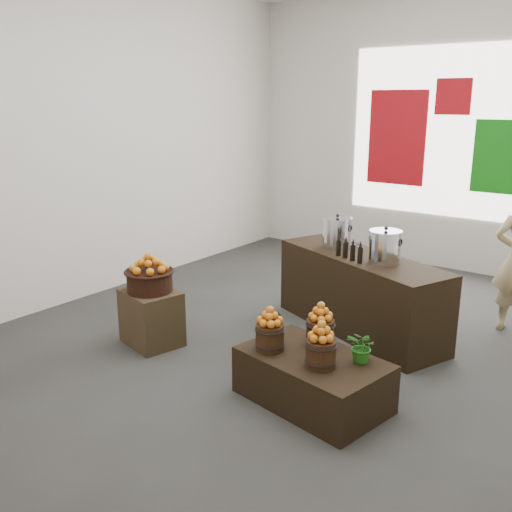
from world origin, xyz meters
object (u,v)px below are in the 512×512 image
Objects in this scene: wicker_basket at (150,281)px; stock_pot_center at (385,248)px; display_table at (313,379)px; counter at (360,294)px; crate at (152,317)px; stock_pot_left at (337,233)px.

stock_pot_center is at bearing 38.49° from wicker_basket.
display_table is 0.58× the size of counter.
stock_pot_center is at bearing 38.49° from crate.
stock_pot_left is 0.76m from stock_pot_center.
stock_pot_left reaches higher than counter.
wicker_basket is at bearing 0.00° from crate.
stock_pot_left is at bearing 56.58° from crate.
wicker_basket reaches higher than crate.
stock_pot_left is (-0.40, 0.16, 0.59)m from counter.
crate is 0.39m from wicker_basket.
wicker_basket is 0.38× the size of display_table.
crate is 1.79× the size of stock_pot_center.
stock_pot_left is at bearing 124.07° from display_table.
counter is at bearing 45.86° from crate.
display_table is (1.96, -0.02, -0.47)m from wicker_basket.
crate is 2.25m from counter.
crate is at bearing -123.42° from stock_pot_left.
crate is at bearing -170.55° from display_table.
display_table is at bearing -86.61° from stock_pot_center.
stock_pot_center is at bearing -0.00° from counter.
counter is at bearing 45.86° from wicker_basket.
stock_pot_center is at bearing 103.54° from display_table.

